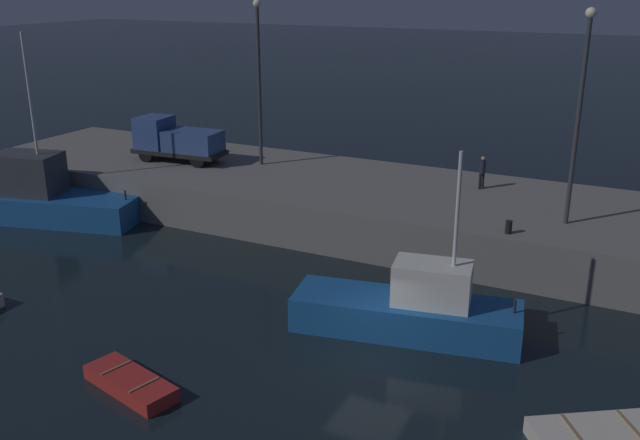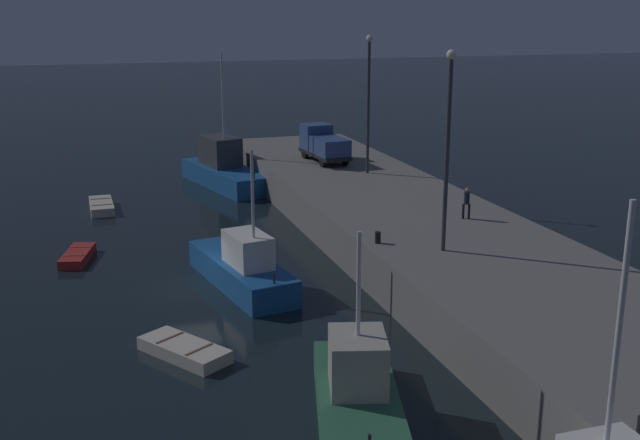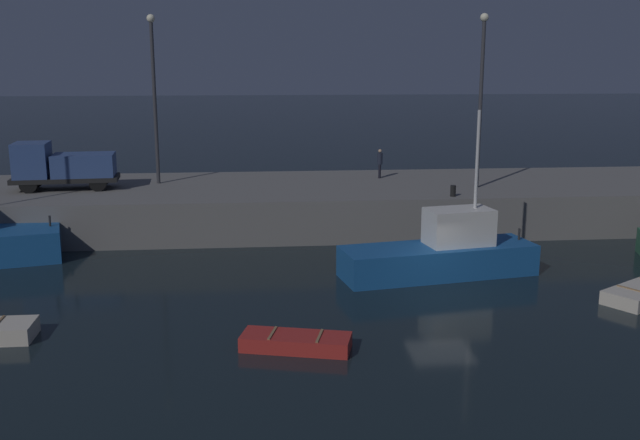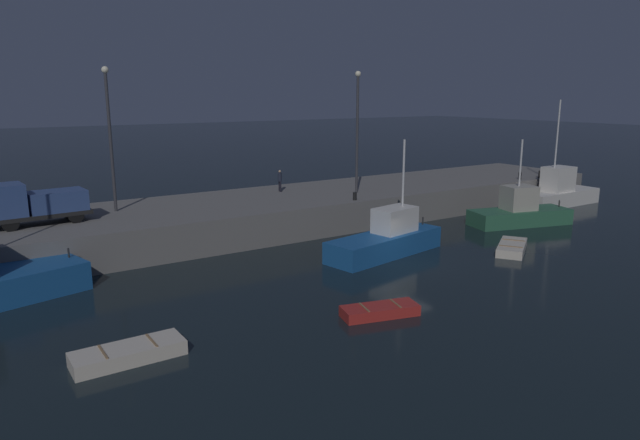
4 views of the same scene
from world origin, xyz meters
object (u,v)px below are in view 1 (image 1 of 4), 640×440
dinghy_red_small (600,436)px  lamp_post_east (580,104)px  fishing_trawler_red (411,309)px  dockworker (482,170)px  bollard_east (509,227)px  lamp_post_west (259,72)px  utility_truck (176,140)px  rowboat_white_mid (130,383)px  fishing_boat_white (43,198)px

dinghy_red_small → lamp_post_east: lamp_post_east is taller
fishing_trawler_red → dockworker: 12.47m
fishing_trawler_red → dinghy_red_small: size_ratio=2.12×
dinghy_red_small → dockworker: size_ratio=2.42×
lamp_post_east → bollard_east: lamp_post_east is taller
lamp_post_west → utility_truck: 6.44m
lamp_post_east → rowboat_white_mid: bearing=-123.6°
rowboat_white_mid → lamp_post_west: 21.44m
lamp_post_west → bollard_east: 16.96m
rowboat_white_mid → utility_truck: utility_truck is taller
fishing_boat_white → rowboat_white_mid: fishing_boat_white is taller
fishing_trawler_red → dockworker: fishing_trawler_red is taller
fishing_trawler_red → dockworker: (-0.62, 12.25, 2.23)m
fishing_trawler_red → lamp_post_west: size_ratio=0.94×
utility_truck → dockworker: 17.57m
fishing_trawler_red → utility_truck: fishing_trawler_red is taller
dockworker → lamp_post_east: bearing=-38.1°
lamp_post_west → dockworker: size_ratio=5.43×
utility_truck → lamp_post_east: bearing=-3.6°
rowboat_white_mid → dockworker: (6.05, 19.83, 2.94)m
fishing_boat_white → lamp_post_east: lamp_post_east is taller
lamp_post_west → dockworker: 13.34m
rowboat_white_mid → fishing_trawler_red: bearing=48.6°
dinghy_red_small → dockworker: bearing=115.2°
rowboat_white_mid → lamp_post_west: lamp_post_west is taller
fishing_boat_white → rowboat_white_mid: size_ratio=2.86×
fishing_boat_white → dinghy_red_small: (29.05, -7.24, -0.96)m
lamp_post_east → dockworker: bearing=141.9°
fishing_trawler_red → fishing_boat_white: size_ratio=0.82×
lamp_post_west → utility_truck: lamp_post_west is taller
utility_truck → dockworker: (17.42, 2.29, -0.30)m
dockworker → bollard_east: 6.72m
lamp_post_east → bollard_east: (-1.97, -2.45, -4.95)m
lamp_post_west → fishing_boat_white: bearing=-137.6°
dinghy_red_small → lamp_post_west: 26.36m
lamp_post_east → utility_truck: bearing=176.4°
rowboat_white_mid → bollard_east: size_ratio=6.48×
dockworker → utility_truck: bearing=-172.5°
bollard_east → lamp_post_west: bearing=160.7°
lamp_post_west → dockworker: bearing=3.4°
rowboat_white_mid → fishing_boat_white: bearing=144.5°
fishing_boat_white → dockworker: 23.30m
rowboat_white_mid → utility_truck: (-11.37, 17.54, 3.24)m
fishing_trawler_red → lamp_post_east: (4.06, 8.59, 6.51)m
fishing_trawler_red → fishing_boat_white: fishing_boat_white is taller
fishing_boat_white → fishing_trawler_red: bearing=-8.8°
rowboat_white_mid → dinghy_red_small: size_ratio=0.90×
fishing_boat_white → bollard_east: fishing_boat_white is taller
fishing_boat_white → utility_truck: bearing=58.3°
fishing_trawler_red → bollard_east: (2.09, 6.14, 1.55)m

